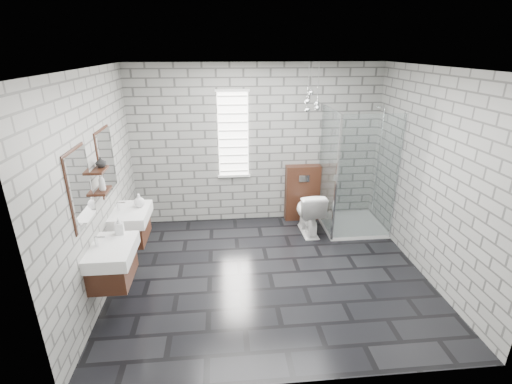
{
  "coord_description": "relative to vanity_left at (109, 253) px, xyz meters",
  "views": [
    {
      "loc": [
        -0.6,
        -4.32,
        2.92
      ],
      "look_at": [
        -0.16,
        0.35,
        1.08
      ],
      "focal_mm": 26.0,
      "sensor_mm": 36.0,
      "label": 1
    }
  ],
  "objects": [
    {
      "name": "floor",
      "position": [
        1.91,
        0.55,
        -0.77
      ],
      "size": [
        4.2,
        3.6,
        0.02
      ],
      "primitive_type": "cube",
      "color": "black",
      "rests_on": "ground"
    },
    {
      "name": "ceiling",
      "position": [
        1.91,
        0.55,
        1.95
      ],
      "size": [
        4.2,
        3.6,
        0.02
      ],
      "primitive_type": "cube",
      "color": "white",
      "rests_on": "wall_back"
    },
    {
      "name": "wall_back",
      "position": [
        1.91,
        2.36,
        0.59
      ],
      "size": [
        4.2,
        0.02,
        2.7
      ],
      "primitive_type": "cube",
      "color": "gray",
      "rests_on": "floor"
    },
    {
      "name": "wall_front",
      "position": [
        1.91,
        -1.26,
        0.59
      ],
      "size": [
        4.2,
        0.02,
        2.7
      ],
      "primitive_type": "cube",
      "color": "gray",
      "rests_on": "floor"
    },
    {
      "name": "wall_left",
      "position": [
        -0.2,
        0.55,
        0.59
      ],
      "size": [
        0.02,
        3.6,
        2.7
      ],
      "primitive_type": "cube",
      "color": "gray",
      "rests_on": "floor"
    },
    {
      "name": "wall_right",
      "position": [
        4.02,
        0.55,
        0.59
      ],
      "size": [
        0.02,
        3.6,
        2.7
      ],
      "primitive_type": "cube",
      "color": "gray",
      "rests_on": "floor"
    },
    {
      "name": "vanity_left",
      "position": [
        0.0,
        0.0,
        0.0
      ],
      "size": [
        0.47,
        0.7,
        1.57
      ],
      "color": "#412114",
      "rests_on": "wall_left"
    },
    {
      "name": "vanity_right",
      "position": [
        0.0,
        0.97,
        0.0
      ],
      "size": [
        0.47,
        0.7,
        1.57
      ],
      "color": "#412114",
      "rests_on": "wall_left"
    },
    {
      "name": "shelf_lower",
      "position": [
        -0.12,
        0.5,
        0.56
      ],
      "size": [
        0.14,
        0.3,
        0.03
      ],
      "primitive_type": "cube",
      "color": "#412114",
      "rests_on": "wall_left"
    },
    {
      "name": "shelf_upper",
      "position": [
        -0.12,
        0.5,
        0.82
      ],
      "size": [
        0.14,
        0.3,
        0.03
      ],
      "primitive_type": "cube",
      "color": "#412114",
      "rests_on": "wall_left"
    },
    {
      "name": "window",
      "position": [
        1.51,
        2.33,
        0.79
      ],
      "size": [
        0.56,
        0.05,
        1.48
      ],
      "color": "white",
      "rests_on": "wall_back"
    },
    {
      "name": "cistern_panel",
      "position": [
        2.71,
        2.25,
        -0.26
      ],
      "size": [
        0.6,
        0.2,
        1.0
      ],
      "primitive_type": "cube",
      "color": "#412114",
      "rests_on": "floor"
    },
    {
      "name": "flush_plate",
      "position": [
        2.71,
        2.15,
        0.04
      ],
      "size": [
        0.18,
        0.01,
        0.12
      ],
      "primitive_type": "cube",
      "color": "silver",
      "rests_on": "cistern_panel"
    },
    {
      "name": "shower_enclosure",
      "position": [
        3.41,
        1.73,
        -0.25
      ],
      "size": [
        1.0,
        1.0,
        2.03
      ],
      "color": "white",
      "rests_on": "floor"
    },
    {
      "name": "pendant_cluster",
      "position": [
        2.71,
        1.93,
        1.36
      ],
      "size": [
        0.28,
        0.28,
        0.74
      ],
      "color": "silver",
      "rests_on": "ceiling"
    },
    {
      "name": "toilet",
      "position": [
        2.71,
        1.71,
        -0.39
      ],
      "size": [
        0.44,
        0.74,
        0.74
      ],
      "primitive_type": "imported",
      "rotation": [
        0.0,
        0.0,
        3.18
      ],
      "color": "white",
      "rests_on": "floor"
    },
    {
      "name": "soap_bottle_a",
      "position": [
        0.07,
        0.28,
        0.2
      ],
      "size": [
        0.11,
        0.11,
        0.21
      ],
      "primitive_type": "imported",
      "rotation": [
        0.0,
        0.0,
        0.15
      ],
      "color": "#B2B2B2",
      "rests_on": "vanity_left"
    },
    {
      "name": "soap_bottle_b",
      "position": [
        0.15,
        1.08,
        0.19
      ],
      "size": [
        0.15,
        0.15,
        0.19
      ],
      "primitive_type": "imported",
      "rotation": [
        0.0,
        0.0,
        0.03
      ],
      "color": "#B2B2B2",
      "rests_on": "vanity_right"
    },
    {
      "name": "soap_bottle_c",
      "position": [
        -0.11,
        0.48,
        0.68
      ],
      "size": [
        0.08,
        0.08,
        0.2
      ],
      "primitive_type": "imported",
      "rotation": [
        0.0,
        0.0,
        -0.11
      ],
      "color": "#B2B2B2",
      "rests_on": "shelf_lower"
    },
    {
      "name": "vase",
      "position": [
        -0.11,
        0.56,
        0.9
      ],
      "size": [
        0.15,
        0.15,
        0.13
      ],
      "primitive_type": "imported",
      "rotation": [
        0.0,
        0.0,
        0.26
      ],
      "color": "#B2B2B2",
      "rests_on": "shelf_upper"
    }
  ]
}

